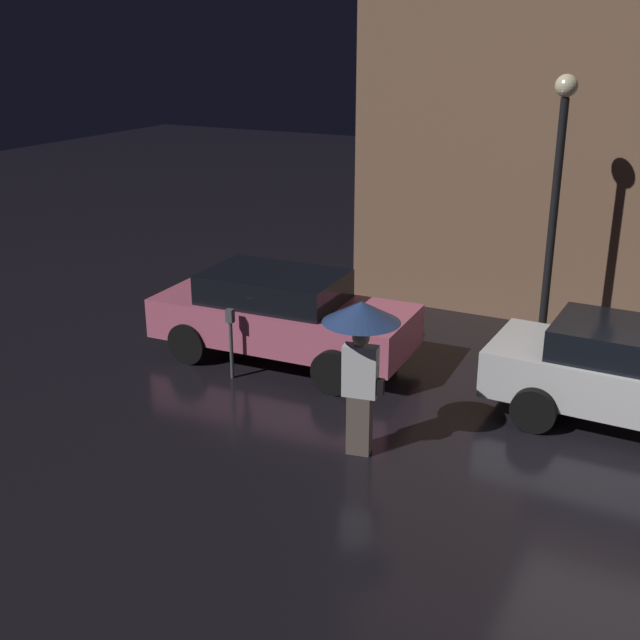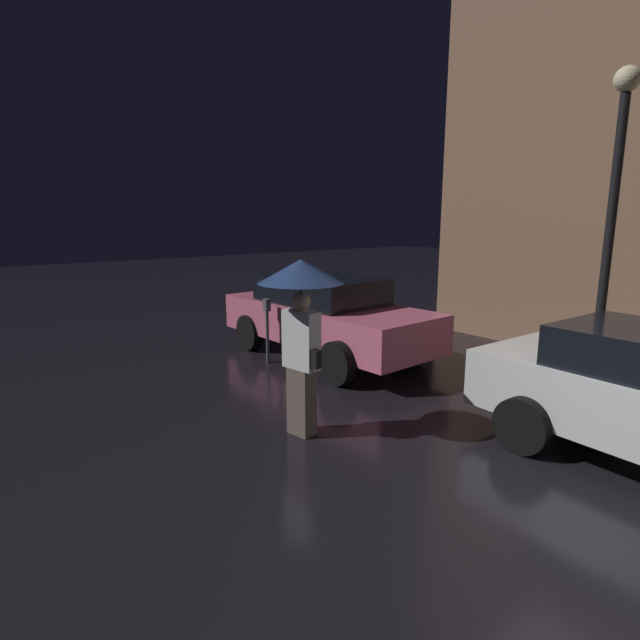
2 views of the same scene
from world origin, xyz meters
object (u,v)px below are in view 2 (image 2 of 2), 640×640
(parked_car_pink, at_px, (325,315))
(street_lamp_near, at_px, (615,189))
(parking_meter, at_px, (267,323))
(pedestrian_with_umbrella, at_px, (301,302))

(parked_car_pink, bearing_deg, street_lamp_near, 28.24)
(parking_meter, relative_size, street_lamp_near, 0.25)
(parked_car_pink, height_order, street_lamp_near, street_lamp_near)
(pedestrian_with_umbrella, bearing_deg, parking_meter, 145.66)
(parked_car_pink, xyz_separation_m, pedestrian_with_umbrella, (2.55, -2.41, 0.84))
(parking_meter, xyz_separation_m, street_lamp_near, (4.26, 3.41, 2.30))
(parked_car_pink, height_order, parking_meter, parked_car_pink)
(pedestrian_with_umbrella, relative_size, parking_meter, 1.81)
(parked_car_pink, relative_size, pedestrian_with_umbrella, 2.09)
(parked_car_pink, bearing_deg, parking_meter, -108.64)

